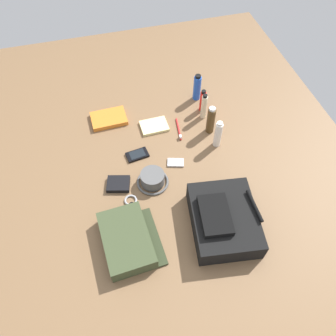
{
  "coord_description": "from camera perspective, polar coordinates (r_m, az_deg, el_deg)",
  "views": [
    {
      "loc": [
        0.94,
        -0.25,
        1.38
      ],
      "look_at": [
        0.0,
        0.0,
        0.04
      ],
      "focal_mm": 35.58,
      "sensor_mm": 36.0,
      "label": 1
    }
  ],
  "objects": [
    {
      "name": "ground_plane",
      "position": [
        1.7,
        -0.0,
        -1.03
      ],
      "size": [
        2.64,
        2.02,
        0.02
      ],
      "primitive_type": "cube",
      "color": "brown",
      "rests_on": "ground"
    },
    {
      "name": "backpack",
      "position": [
        1.51,
        9.46,
        -8.68
      ],
      "size": [
        0.39,
        0.33,
        0.14
      ],
      "color": "black",
      "rests_on": "ground_plane"
    },
    {
      "name": "toiletry_pouch",
      "position": [
        1.48,
        -6.92,
        -12.11
      ],
      "size": [
        0.31,
        0.26,
        0.08
      ],
      "color": "#384228",
      "rests_on": "ground_plane"
    },
    {
      "name": "bucket_hat",
      "position": [
        1.63,
        -2.66,
        -1.91
      ],
      "size": [
        0.16,
        0.16,
        0.07
      ],
      "color": "#535353",
      "rests_on": "ground_plane"
    },
    {
      "name": "deodorant_spray",
      "position": [
        2.01,
        5.0,
        13.57
      ],
      "size": [
        0.04,
        0.04,
        0.17
      ],
      "color": "blue",
      "rests_on": "ground_plane"
    },
    {
      "name": "sunscreen_spray",
      "position": [
        1.95,
        5.96,
        11.38
      ],
      "size": [
        0.03,
        0.03,
        0.14
      ],
      "color": "red",
      "rests_on": "ground_plane"
    },
    {
      "name": "lotion_bottle",
      "position": [
        1.9,
        6.17,
        10.43
      ],
      "size": [
        0.03,
        0.03,
        0.16
      ],
      "color": "beige",
      "rests_on": "ground_plane"
    },
    {
      "name": "cologne_bottle",
      "position": [
        1.82,
        7.35,
        8.13
      ],
      "size": [
        0.04,
        0.04,
        0.17
      ],
      "color": "#473319",
      "rests_on": "ground_plane"
    },
    {
      "name": "toothpaste_tube",
      "position": [
        1.76,
        8.57,
        5.73
      ],
      "size": [
        0.04,
        0.04,
        0.17
      ],
      "color": "white",
      "rests_on": "ground_plane"
    },
    {
      "name": "paperback_novel",
      "position": [
        1.95,
        -10.09,
        8.32
      ],
      "size": [
        0.14,
        0.2,
        0.03
      ],
      "color": "orange",
      "rests_on": "ground_plane"
    },
    {
      "name": "cell_phone",
      "position": [
        1.76,
        -5.28,
        2.28
      ],
      "size": [
        0.08,
        0.12,
        0.01
      ],
      "color": "black",
      "rests_on": "ground_plane"
    },
    {
      "name": "media_player",
      "position": [
        1.72,
        1.3,
        0.93
      ],
      "size": [
        0.07,
        0.1,
        0.01
      ],
      "color": "#B7B7BC",
      "rests_on": "ground_plane"
    },
    {
      "name": "wristwatch",
      "position": [
        1.6,
        -6.38,
        -5.63
      ],
      "size": [
        0.07,
        0.06,
        0.01
      ],
      "color": "#99999E",
      "rests_on": "ground_plane"
    },
    {
      "name": "toothbrush",
      "position": [
        1.86,
        1.87,
        6.49
      ],
      "size": [
        0.16,
        0.03,
        0.02
      ],
      "color": "red",
      "rests_on": "ground_plane"
    },
    {
      "name": "wallet",
      "position": [
        1.65,
        -8.49,
        -2.73
      ],
      "size": [
        0.12,
        0.13,
        0.02
      ],
      "primitive_type": "cube",
      "rotation": [
        0.0,
        0.0,
        -0.26
      ],
      "color": "black",
      "rests_on": "ground_plane"
    },
    {
      "name": "notepad",
      "position": [
        1.89,
        -2.39,
        7.2
      ],
      "size": [
        0.11,
        0.15,
        0.02
      ],
      "primitive_type": "cube",
      "rotation": [
        0.0,
        0.0,
        0.03
      ],
      "color": "beige",
      "rests_on": "ground_plane"
    }
  ]
}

